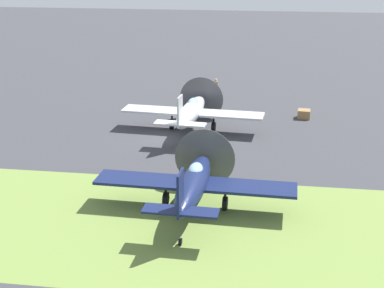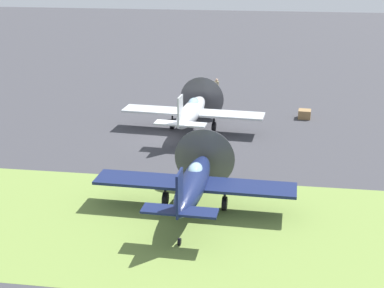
{
  "view_description": "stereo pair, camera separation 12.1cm",
  "coord_description": "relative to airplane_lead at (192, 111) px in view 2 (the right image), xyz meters",
  "views": [
    {
      "loc": [
        6.17,
        -34.7,
        12.05
      ],
      "look_at": [
        1.71,
        -4.33,
        1.31
      ],
      "focal_mm": 53.0,
      "sensor_mm": 36.0,
      "label": 1
    },
    {
      "loc": [
        6.29,
        -34.68,
        12.05
      ],
      "look_at": [
        1.71,
        -4.33,
        1.31
      ],
      "focal_mm": 53.0,
      "sensor_mm": 36.0,
      "label": 2
    }
  ],
  "objects": [
    {
      "name": "ground_plane",
      "position": [
        -0.76,
        -1.9,
        -1.46
      ],
      "size": [
        160.0,
        160.0,
        0.0
      ],
      "primitive_type": "plane",
      "color": "#38383D"
    },
    {
      "name": "supply_crate",
      "position": [
        7.76,
        4.43,
        -1.14
      ],
      "size": [
        0.97,
        0.97,
        0.64
      ],
      "primitive_type": "cube",
      "rotation": [
        0.0,
        0.0,
        1.49
      ],
      "color": "olive",
      "rests_on": "ground"
    },
    {
      "name": "airplane_lead",
      "position": [
        0.0,
        0.0,
        0.0
      ],
      "size": [
        9.83,
        7.77,
        3.5
      ],
      "rotation": [
        0.0,
        0.0,
        -0.07
      ],
      "color": "#B2B7BC",
      "rests_on": "ground"
    },
    {
      "name": "airplane_wingman",
      "position": [
        1.91,
        -12.15,
        -0.01
      ],
      "size": [
        9.72,
        7.72,
        3.48
      ],
      "rotation": [
        0.0,
        0.0,
        -0.03
      ],
      "color": "#141E47",
      "rests_on": "ground"
    },
    {
      "name": "grass_verge",
      "position": [
        -0.76,
        -13.87,
        -1.46
      ],
      "size": [
        120.0,
        11.0,
        0.01
      ],
      "primitive_type": "cube",
      "color": "olive",
      "rests_on": "ground"
    },
    {
      "name": "ground_crew_chief",
      "position": [
        0.7,
        9.06,
        -0.55
      ],
      "size": [
        0.38,
        0.62,
        1.73
      ],
      "rotation": [
        0.0,
        0.0,
        1.39
      ],
      "color": "#847A5B",
      "rests_on": "ground"
    }
  ]
}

